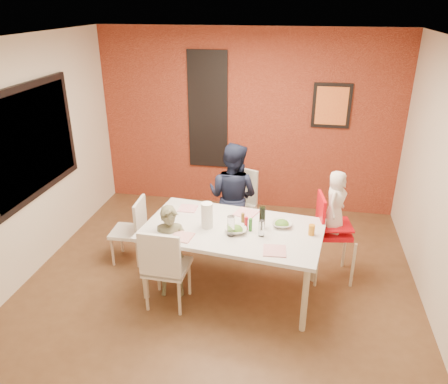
% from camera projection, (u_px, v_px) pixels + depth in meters
% --- Properties ---
extents(ground, '(4.50, 4.50, 0.00)m').
position_uv_depth(ground, '(219.00, 285.00, 5.07)').
color(ground, brown).
rests_on(ground, ground).
extents(ceiling, '(4.50, 4.50, 0.02)m').
position_uv_depth(ceiling, '(218.00, 40.00, 3.97)').
color(ceiling, silver).
rests_on(ceiling, wall_back).
extents(wall_back, '(4.50, 0.02, 2.70)m').
position_uv_depth(wall_back, '(248.00, 122.00, 6.54)').
color(wall_back, beige).
rests_on(wall_back, ground).
extents(wall_front, '(4.50, 0.02, 2.70)m').
position_uv_depth(wall_front, '(143.00, 322.00, 2.50)').
color(wall_front, beige).
rests_on(wall_front, ground).
extents(wall_left, '(0.02, 4.50, 2.70)m').
position_uv_depth(wall_left, '(22.00, 163.00, 4.90)').
color(wall_left, beige).
rests_on(wall_left, ground).
extents(brick_accent_wall, '(4.50, 0.02, 2.70)m').
position_uv_depth(brick_accent_wall, '(247.00, 122.00, 6.52)').
color(brick_accent_wall, maroon).
rests_on(brick_accent_wall, ground).
extents(picture_window_frame, '(0.05, 1.70, 1.30)m').
position_uv_depth(picture_window_frame, '(32.00, 141.00, 4.99)').
color(picture_window_frame, black).
rests_on(picture_window_frame, wall_left).
extents(picture_window_pane, '(0.02, 1.55, 1.15)m').
position_uv_depth(picture_window_pane, '(33.00, 141.00, 4.99)').
color(picture_window_pane, black).
rests_on(picture_window_pane, wall_left).
extents(glassblock_strip, '(0.55, 0.03, 1.70)m').
position_uv_depth(glassblock_strip, '(208.00, 111.00, 6.55)').
color(glassblock_strip, silver).
rests_on(glassblock_strip, wall_back).
extents(glassblock_surround, '(0.60, 0.03, 1.76)m').
position_uv_depth(glassblock_surround, '(208.00, 111.00, 6.55)').
color(glassblock_surround, black).
rests_on(glassblock_surround, wall_back).
extents(art_print_frame, '(0.54, 0.03, 0.64)m').
position_uv_depth(art_print_frame, '(332.00, 106.00, 6.18)').
color(art_print_frame, black).
rests_on(art_print_frame, wall_back).
extents(art_print_canvas, '(0.44, 0.01, 0.54)m').
position_uv_depth(art_print_canvas, '(332.00, 106.00, 6.17)').
color(art_print_canvas, orange).
rests_on(art_print_canvas, wall_back).
extents(dining_table, '(2.01, 1.28, 0.79)m').
position_uv_depth(dining_table, '(233.00, 234.00, 4.72)').
color(dining_table, silver).
rests_on(dining_table, ground).
extents(chair_near, '(0.45, 0.45, 0.95)m').
position_uv_depth(chair_near, '(164.00, 265.00, 4.50)').
color(chair_near, silver).
rests_on(chair_near, ground).
extents(chair_far, '(0.59, 0.59, 0.98)m').
position_uv_depth(chair_far, '(238.00, 201.00, 5.89)').
color(chair_far, beige).
rests_on(chair_far, ground).
extents(chair_left, '(0.41, 0.41, 0.84)m').
position_uv_depth(chair_left, '(133.00, 227.00, 5.37)').
color(chair_left, white).
rests_on(chair_left, ground).
extents(high_chair, '(0.51, 0.51, 1.05)m').
position_uv_depth(high_chair, '(330.00, 229.00, 4.98)').
color(high_chair, red).
rests_on(high_chair, ground).
extents(child_near, '(0.44, 0.35, 1.07)m').
position_uv_depth(child_near, '(171.00, 252.00, 4.72)').
color(child_near, '#5E5C43').
rests_on(child_near, ground).
extents(child_far, '(0.83, 0.73, 1.43)m').
position_uv_depth(child_far, '(233.00, 196.00, 5.61)').
color(child_far, black).
rests_on(child_far, ground).
extents(toddler, '(0.34, 0.41, 0.72)m').
position_uv_depth(toddler, '(336.00, 202.00, 4.84)').
color(toddler, white).
rests_on(toddler, high_chair).
extents(plate_near_left, '(0.24, 0.24, 0.01)m').
position_uv_depth(plate_near_left, '(182.00, 237.00, 4.51)').
color(plate_near_left, white).
rests_on(plate_near_left, dining_table).
extents(plate_far_mid, '(0.30, 0.30, 0.01)m').
position_uv_depth(plate_far_mid, '(246.00, 213.00, 5.00)').
color(plate_far_mid, white).
rests_on(plate_far_mid, dining_table).
extents(plate_near_right, '(0.24, 0.24, 0.01)m').
position_uv_depth(plate_near_right, '(275.00, 251.00, 4.26)').
color(plate_near_right, white).
rests_on(plate_near_right, dining_table).
extents(plate_far_left, '(0.20, 0.20, 0.01)m').
position_uv_depth(plate_far_left, '(188.00, 208.00, 5.11)').
color(plate_far_left, white).
rests_on(plate_far_left, dining_table).
extents(salad_bowl_a, '(0.28, 0.28, 0.06)m').
position_uv_depth(salad_bowl_a, '(236.00, 230.00, 4.59)').
color(salad_bowl_a, white).
rests_on(salad_bowl_a, dining_table).
extents(salad_bowl_b, '(0.24, 0.24, 0.05)m').
position_uv_depth(salad_bowl_b, '(282.00, 224.00, 4.71)').
color(salad_bowl_b, silver).
rests_on(salad_bowl_b, dining_table).
extents(wine_bottle, '(0.07, 0.07, 0.25)m').
position_uv_depth(wine_bottle, '(262.00, 218.00, 4.64)').
color(wine_bottle, black).
rests_on(wine_bottle, dining_table).
extents(wine_glass_a, '(0.08, 0.08, 0.22)m').
position_uv_depth(wine_glass_a, '(231.00, 226.00, 4.49)').
color(wine_glass_a, white).
rests_on(wine_glass_a, dining_table).
extents(wine_glass_b, '(0.06, 0.06, 0.18)m').
position_uv_depth(wine_glass_b, '(262.00, 228.00, 4.50)').
color(wine_glass_b, white).
rests_on(wine_glass_b, dining_table).
extents(paper_towel_roll, '(0.13, 0.13, 0.28)m').
position_uv_depth(paper_towel_roll, '(207.00, 215.00, 4.65)').
color(paper_towel_roll, white).
rests_on(paper_towel_roll, dining_table).
extents(condiment_red, '(0.04, 0.04, 0.15)m').
position_uv_depth(condiment_red, '(246.00, 223.00, 4.63)').
color(condiment_red, red).
rests_on(condiment_red, dining_table).
extents(condiment_green, '(0.04, 0.04, 0.15)m').
position_uv_depth(condiment_green, '(250.00, 225.00, 4.60)').
color(condiment_green, '#2B7326').
rests_on(condiment_green, dining_table).
extents(condiment_brown, '(0.04, 0.04, 0.15)m').
position_uv_depth(condiment_brown, '(243.00, 220.00, 4.70)').
color(condiment_brown, brown).
rests_on(condiment_brown, dining_table).
extents(sippy_cup, '(0.07, 0.07, 0.11)m').
position_uv_depth(sippy_cup, '(312.00, 230.00, 4.53)').
color(sippy_cup, orange).
rests_on(sippy_cup, dining_table).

